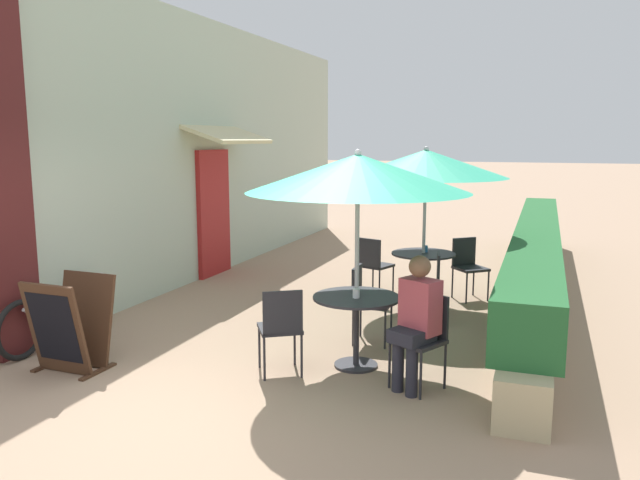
{
  "coord_description": "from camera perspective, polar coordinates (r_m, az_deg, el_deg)",
  "views": [
    {
      "loc": [
        2.83,
        -4.31,
        2.28
      ],
      "look_at": [
        0.15,
        3.08,
        1.0
      ],
      "focal_mm": 35.0,
      "sensor_mm": 36.0,
      "label": 1
    }
  ],
  "objects": [
    {
      "name": "ground_plane",
      "position": [
        5.64,
        -12.63,
        -14.85
      ],
      "size": [
        120.0,
        120.0,
        0.0
      ],
      "primitive_type": "plane",
      "color": "#9E7F66"
    },
    {
      "name": "cafe_facade_wall",
      "position": [
        10.98,
        -9.46,
        8.11
      ],
      "size": [
        0.98,
        10.79,
        4.2
      ],
      "color": "#B2C1AD",
      "rests_on": "ground_plane"
    },
    {
      "name": "planter_hedge",
      "position": [
        9.76,
        19.13,
        -1.56
      ],
      "size": [
        0.6,
        9.79,
        1.01
      ],
      "color": "tan",
      "rests_on": "ground_plane"
    },
    {
      "name": "patio_table_near",
      "position": [
        6.29,
        3.35,
        -6.67
      ],
      "size": [
        0.88,
        0.88,
        0.73
      ],
      "color": "#28282D",
      "rests_on": "ground_plane"
    },
    {
      "name": "patio_umbrella_near",
      "position": [
        6.06,
        3.47,
        6.1
      ],
      "size": [
        2.19,
        2.19,
        2.18
      ],
      "color": "#B7B7BC",
      "rests_on": "ground_plane"
    },
    {
      "name": "cafe_chair_near_left",
      "position": [
        6.06,
        -3.58,
        -7.68
      ],
      "size": [
        0.55,
        0.55,
        0.87
      ],
      "rotation": [
        0.0,
        0.0,
        6.86
      ],
      "color": "#232328",
      "rests_on": "ground_plane"
    },
    {
      "name": "cafe_chair_near_right",
      "position": [
        5.87,
        9.42,
        -8.36
      ],
      "size": [
        0.54,
        0.54,
        0.87
      ],
      "rotation": [
        0.0,
        0.0,
        8.95
      ],
      "color": "#232328",
      "rests_on": "ground_plane"
    },
    {
      "name": "seated_patron_near_right",
      "position": [
        5.74,
        8.78,
        -6.98
      ],
      "size": [
        0.47,
        0.5,
        1.25
      ],
      "rotation": [
        0.0,
        0.0,
        8.95
      ],
      "color": "#23232D",
      "rests_on": "ground_plane"
    },
    {
      "name": "cafe_chair_near_back",
      "position": [
        7.05,
        4.24,
        -5.27
      ],
      "size": [
        0.42,
        0.42,
        0.87
      ],
      "rotation": [
        0.0,
        0.0,
        11.05
      ],
      "color": "#232328",
      "rests_on": "ground_plane"
    },
    {
      "name": "coffee_cup_near",
      "position": [
        6.17,
        3.32,
        -4.9
      ],
      "size": [
        0.07,
        0.07,
        0.09
      ],
      "color": "white",
      "rests_on": "patio_table_near"
    },
    {
      "name": "patio_table_mid",
      "position": [
        8.72,
        9.41,
        -2.27
      ],
      "size": [
        0.88,
        0.88,
        0.73
      ],
      "color": "#28282D",
      "rests_on": "ground_plane"
    },
    {
      "name": "patio_umbrella_mid",
      "position": [
        8.56,
        9.66,
        6.9
      ],
      "size": [
        2.19,
        2.19,
        2.18
      ],
      "color": "#B7B7BC",
      "rests_on": "ground_plane"
    },
    {
      "name": "cafe_chair_mid_left",
      "position": [
        9.07,
        4.91,
        -2.0
      ],
      "size": [
        0.51,
        0.51,
        0.87
      ],
      "rotation": [
        0.0,
        0.0,
        5.94
      ],
      "color": "#232328",
      "rests_on": "ground_plane"
    },
    {
      "name": "cafe_chair_mid_right",
      "position": [
        7.97,
        9.95,
        -3.68
      ],
      "size": [
        0.47,
        0.47,
        0.87
      ],
      "rotation": [
        0.0,
        0.0,
        8.04
      ],
      "color": "#232328",
      "rests_on": "ground_plane"
    },
    {
      "name": "cafe_chair_mid_back",
      "position": [
        9.2,
        13.37,
        -2.06
      ],
      "size": [
        0.56,
        0.56,
        0.87
      ],
      "rotation": [
        0.0,
        0.0,
        10.13
      ],
      "color": "#232328",
      "rests_on": "ground_plane"
    },
    {
      "name": "coffee_cup_mid",
      "position": [
        8.75,
        9.6,
        -0.8
      ],
      "size": [
        0.07,
        0.07,
        0.09
      ],
      "color": "teal",
      "rests_on": "patio_table_mid"
    },
    {
      "name": "bicycle_leaning",
      "position": [
        7.58,
        -22.76,
        -6.34
      ],
      "size": [
        0.11,
        1.72,
        0.73
      ],
      "rotation": [
        0.0,
        0.0,
        -0.03
      ],
      "color": "black",
      "rests_on": "ground_plane"
    },
    {
      "name": "menu_board",
      "position": [
        6.7,
        -21.79,
        -7.17
      ],
      "size": [
        0.67,
        0.65,
        0.93
      ],
      "rotation": [
        0.0,
        0.0,
        -0.03
      ],
      "color": "#422819",
      "rests_on": "ground_plane"
    }
  ]
}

